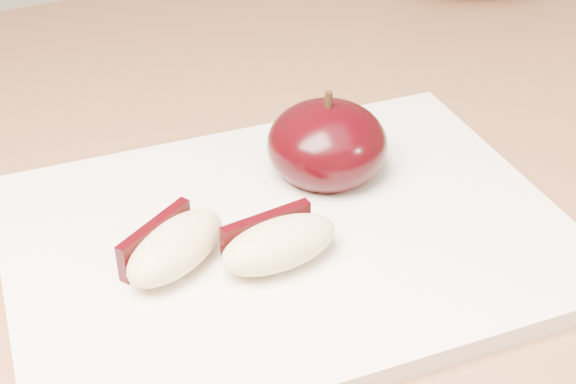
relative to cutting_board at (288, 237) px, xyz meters
name	(u,v)px	position (x,y,z in m)	size (l,w,h in m)	color
back_cabinet	(42,177)	(-0.03, 0.80, -0.44)	(2.40, 0.62, 0.94)	silver
cutting_board	(288,237)	(0.00, 0.00, 0.00)	(0.31, 0.22, 0.01)	white
apple_half	(327,144)	(0.05, 0.04, 0.02)	(0.07, 0.07, 0.06)	black
apple_wedge_a	(173,246)	(-0.07, 0.00, 0.02)	(0.07, 0.06, 0.02)	beige
apple_wedge_b	(278,243)	(-0.02, -0.02, 0.02)	(0.07, 0.04, 0.02)	beige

